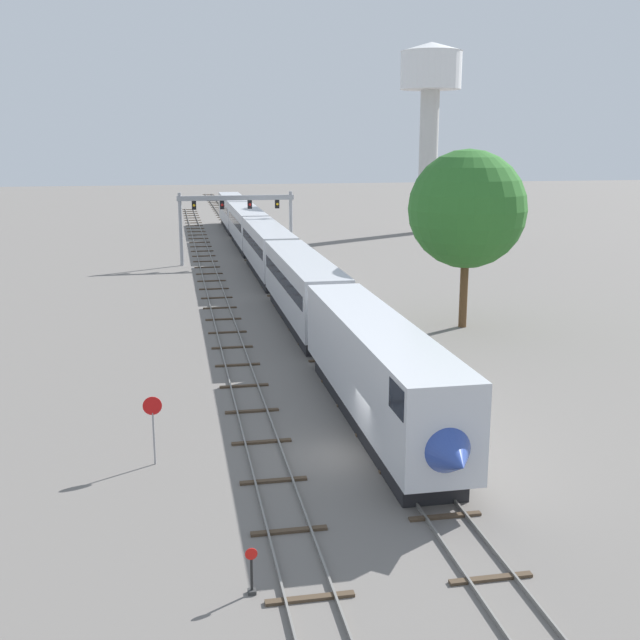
{
  "coord_description": "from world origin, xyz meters",
  "views": [
    {
      "loc": [
        -6.95,
        -29.55,
        12.87
      ],
      "look_at": [
        1.0,
        12.0,
        3.0
      ],
      "focal_mm": 43.67,
      "sensor_mm": 36.0,
      "label": 1
    }
  ],
  "objects_px": {
    "switch_stand": "(252,577)",
    "trackside_tree_left": "(467,209)",
    "signal_gantry": "(236,211)",
    "water_tower": "(430,89)",
    "passenger_train": "(267,249)",
    "stop_sign": "(153,421)"
  },
  "relations": [
    {
      "from": "signal_gantry",
      "to": "stop_sign",
      "type": "height_order",
      "value": "signal_gantry"
    },
    {
      "from": "stop_sign",
      "to": "signal_gantry",
      "type": "bearing_deg",
      "value": 81.42
    },
    {
      "from": "passenger_train",
      "to": "signal_gantry",
      "type": "xyz_separation_m",
      "value": [
        -2.25,
        7.75,
        2.92
      ]
    },
    {
      "from": "passenger_train",
      "to": "trackside_tree_left",
      "type": "bearing_deg",
      "value": -65.15
    },
    {
      "from": "passenger_train",
      "to": "water_tower",
      "type": "bearing_deg",
      "value": 50.01
    },
    {
      "from": "water_tower",
      "to": "stop_sign",
      "type": "bearing_deg",
      "value": -115.9
    },
    {
      "from": "passenger_train",
      "to": "signal_gantry",
      "type": "relative_size",
      "value": 8.36
    },
    {
      "from": "passenger_train",
      "to": "signal_gantry",
      "type": "distance_m",
      "value": 8.58
    },
    {
      "from": "signal_gantry",
      "to": "passenger_train",
      "type": "bearing_deg",
      "value": -73.82
    },
    {
      "from": "passenger_train",
      "to": "switch_stand",
      "type": "bearing_deg",
      "value": -97.55
    },
    {
      "from": "signal_gantry",
      "to": "water_tower",
      "type": "distance_m",
      "value": 39.89
    },
    {
      "from": "switch_stand",
      "to": "trackside_tree_left",
      "type": "height_order",
      "value": "trackside_tree_left"
    },
    {
      "from": "switch_stand",
      "to": "trackside_tree_left",
      "type": "relative_size",
      "value": 0.12
    },
    {
      "from": "trackside_tree_left",
      "to": "water_tower",
      "type": "bearing_deg",
      "value": 74.12
    },
    {
      "from": "switch_stand",
      "to": "trackside_tree_left",
      "type": "bearing_deg",
      "value": 59.18
    },
    {
      "from": "switch_stand",
      "to": "passenger_train",
      "type": "bearing_deg",
      "value": 82.45
    },
    {
      "from": "water_tower",
      "to": "switch_stand",
      "type": "height_order",
      "value": "water_tower"
    },
    {
      "from": "passenger_train",
      "to": "stop_sign",
      "type": "xyz_separation_m",
      "value": [
        -10.0,
        -43.6,
        -0.74
      ]
    },
    {
      "from": "water_tower",
      "to": "trackside_tree_left",
      "type": "distance_m",
      "value": 58.33
    },
    {
      "from": "water_tower",
      "to": "stop_sign",
      "type": "height_order",
      "value": "water_tower"
    },
    {
      "from": "stop_sign",
      "to": "passenger_train",
      "type": "bearing_deg",
      "value": 77.08
    },
    {
      "from": "signal_gantry",
      "to": "trackside_tree_left",
      "type": "distance_m",
      "value": 33.94
    }
  ]
}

